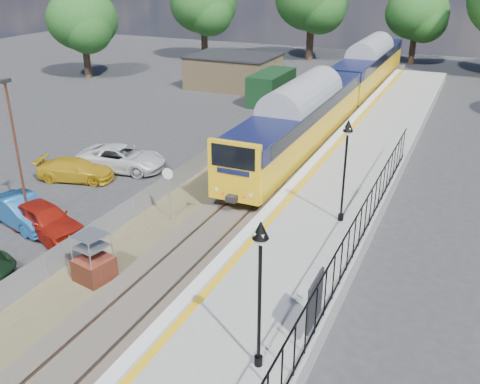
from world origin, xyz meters
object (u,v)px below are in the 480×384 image
Objects in this scene: carpark_lamp at (16,146)px; car_red at (44,219)px; brick_plinth at (93,258)px; victorian_lamp_south at (260,262)px; car_blue at (23,211)px; car_yellow at (75,170)px; speed_sign at (168,186)px; car_white at (122,158)px; train at (342,85)px; victorian_lamp_north at (347,147)px.

carpark_lamp is 1.58× the size of car_red.
car_red is (-4.49, 2.19, -0.23)m from brick_plinth.
victorian_lamp_south is at bearing -20.64° from carpark_lamp.
car_blue reaches higher than car_yellow.
car_blue is 5.65m from car_yellow.
car_red is at bearing -146.29° from speed_sign.
carpark_lamp is 6.65m from car_yellow.
speed_sign reaches higher than car_red.
victorian_lamp_south is at bearing -141.34° from car_white.
train is at bearing 84.88° from brick_plinth.
carpark_lamp is 3.44m from car_red.
brick_plinth is 6.89m from carpark_lamp.
carpark_lamp reaches higher than train.
victorian_lamp_north reaches higher than train.
car_yellow is (-15.35, 0.63, -3.67)m from victorian_lamp_north.
carpark_lamp is at bearing 174.41° from car_white.
carpark_lamp reaches higher than victorian_lamp_south.
carpark_lamp is (-5.72, 2.44, 2.97)m from brick_plinth.
car_white is at bearing 138.93° from speed_sign.
speed_sign is at bearing 133.75° from victorian_lamp_south.
car_yellow is at bearing 108.51° from carpark_lamp.
brick_plinth is 0.75× the size of speed_sign.
car_white is (-8.64, -17.59, -1.61)m from train.
brick_plinth is at bearing -151.66° from car_yellow.
car_red is at bearing -11.28° from carpark_lamp.
brick_plinth reaches higher than car_blue.
speed_sign is 0.63× the size of car_yellow.
victorian_lamp_south is 10.00m from victorian_lamp_north.
carpark_lamp reaches higher than car_blue.
victorian_lamp_south is 13.89m from car_red.
brick_plinth reaches higher than car_red.
car_red is (-12.49, 4.92, -3.55)m from victorian_lamp_south.
carpark_lamp reaches higher than car_red.
victorian_lamp_north is 0.67× the size of carpark_lamp.
carpark_lamp is at bearing 92.91° from car_red.
car_yellow is (-10.05, -20.00, -1.71)m from train.
carpark_lamp is 1.60× the size of car_yellow.
car_yellow is at bearing -116.67° from train.
car_yellow is at bearing 145.64° from victorian_lamp_south.
victorian_lamp_south is 19.19m from car_yellow.
brick_plinth is 5.69m from speed_sign.
carpark_lamp reaches higher than car_white.
car_yellow is (-7.55, 2.27, -1.21)m from speed_sign.
brick_plinth is 10.93m from car_yellow.
victorian_lamp_north is 1.05× the size of car_red.
car_red is 8.29m from car_white.
train is at bearing 79.89° from speed_sign.
carpark_lamp is at bearing 156.92° from brick_plinth.
victorian_lamp_south is 1.00× the size of victorian_lamp_north.
car_yellow is at bearing 31.14° from car_blue.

